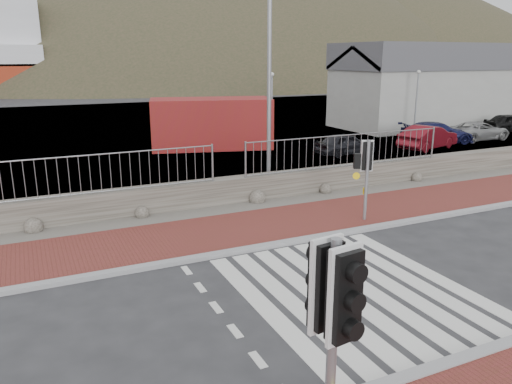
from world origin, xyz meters
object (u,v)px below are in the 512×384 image
traffic_signal_near (334,310)px  traffic_signal_far (366,163)px  car_a (346,144)px  car_c (437,133)px  shipping_container (211,123)px  car_b (428,137)px  car_d (479,131)px  car_e (511,123)px  streetlight (272,55)px

traffic_signal_near → traffic_signal_far: traffic_signal_near is taller
car_a → car_c: car_c is taller
shipping_container → car_a: shipping_container is taller
car_c → car_b: bearing=140.1°
traffic_signal_far → car_d: bearing=-123.7°
car_b → car_e: (9.62, 2.48, -0.03)m
traffic_signal_far → car_a: 10.98m
traffic_signal_near → car_a: size_ratio=0.92×
shipping_container → car_e: (20.21, -2.92, -0.73)m
car_a → traffic_signal_far: bearing=144.2°
traffic_signal_near → car_c: bearing=35.4°
traffic_signal_far → car_e: traffic_signal_far is taller
traffic_signal_near → streetlight: streetlight is taller
car_a → car_b: 5.07m
streetlight → shipping_container: (1.16, 9.67, -3.61)m
streetlight → car_a: streetlight is taller
traffic_signal_far → car_b: (10.80, 8.73, -1.19)m
car_c → shipping_container: bearing=88.0°
car_b → car_d: size_ratio=0.99×
traffic_signal_near → car_b: 23.73m
streetlight → car_a: 9.35m
traffic_signal_near → car_b: (17.08, 16.40, -1.57)m
traffic_signal_far → streetlight: (-0.94, 4.46, 3.12)m
traffic_signal_near → car_a: (12.04, 16.93, -1.66)m
traffic_signal_near → car_e: bearing=27.7°
traffic_signal_near → car_a: bearing=47.0°
traffic_signal_near → car_b: bearing=36.3°
car_d → car_a: bearing=92.1°
traffic_signal_far → car_c: bearing=-117.2°
traffic_signal_near → car_d: 28.14m
traffic_signal_far → car_d: size_ratio=0.64×
traffic_signal_far → car_a: size_ratio=0.77×
traffic_signal_far → car_b: size_ratio=0.65×
streetlight → car_b: (11.75, 4.27, -4.31)m
car_a → car_e: size_ratio=0.91×
car_b → streetlight: bearing=94.6°
traffic_signal_far → car_d: 18.59m
shipping_container → car_a: bearing=-26.3°
car_a → car_b: size_ratio=0.84×
car_b → traffic_signal_near: bearing=118.5°
car_a → car_e: car_e is taller
traffic_signal_far → car_b: 13.94m
car_e → traffic_signal_far: bearing=128.0°
car_c → car_d: (3.13, -0.21, -0.06)m
car_d → traffic_signal_near: bearing=127.7°
streetlight → car_b: size_ratio=2.23×
car_a → shipping_container: bearing=44.9°
traffic_signal_near → car_c: (18.92, 17.62, -1.60)m
car_c → car_e: (7.77, 1.26, 0.00)m
shipping_container → car_d: 16.20m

